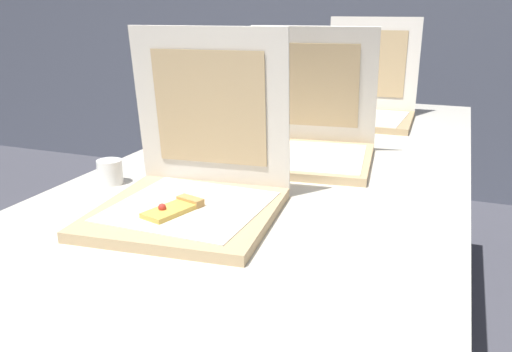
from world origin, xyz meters
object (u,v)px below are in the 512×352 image
(pizza_box_back, at_px, (364,106))
(cup_white_far, at_px, (241,126))
(pizza_box_middle, at_px, (308,141))
(pizza_box_front, at_px, (192,187))
(table, at_px, (275,193))
(cup_white_near_center, at_px, (110,172))

(pizza_box_back, bearing_deg, cup_white_far, -132.76)
(pizza_box_middle, height_order, cup_white_far, pizza_box_middle)
(pizza_box_front, bearing_deg, pizza_box_back, 75.77)
(table, xyz_separation_m, cup_white_far, (-0.26, 0.40, 0.07))
(pizza_box_front, height_order, pizza_box_back, same)
(pizza_box_middle, bearing_deg, table, -106.63)
(pizza_box_middle, relative_size, cup_white_far, 6.44)
(cup_white_near_center, bearing_deg, cup_white_far, 80.63)
(pizza_box_middle, distance_m, cup_white_near_center, 0.55)
(pizza_box_front, bearing_deg, cup_white_near_center, 155.42)
(table, relative_size, pizza_box_back, 6.21)
(pizza_box_back, bearing_deg, pizza_box_middle, -96.51)
(pizza_box_middle, bearing_deg, cup_white_near_center, -142.19)
(pizza_box_middle, relative_size, cup_white_near_center, 6.44)
(pizza_box_front, relative_size, cup_white_near_center, 6.37)
(pizza_box_middle, distance_m, pizza_box_back, 0.62)
(pizza_box_front, height_order, pizza_box_middle, pizza_box_front)
(table, xyz_separation_m, cup_white_near_center, (-0.36, -0.20, 0.07))
(pizza_box_back, relative_size, cup_white_far, 6.50)
(table, height_order, pizza_box_middle, pizza_box_middle)
(cup_white_far, bearing_deg, pizza_box_middle, -36.39)
(pizza_box_front, xyz_separation_m, cup_white_far, (-0.18, 0.69, -0.02))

